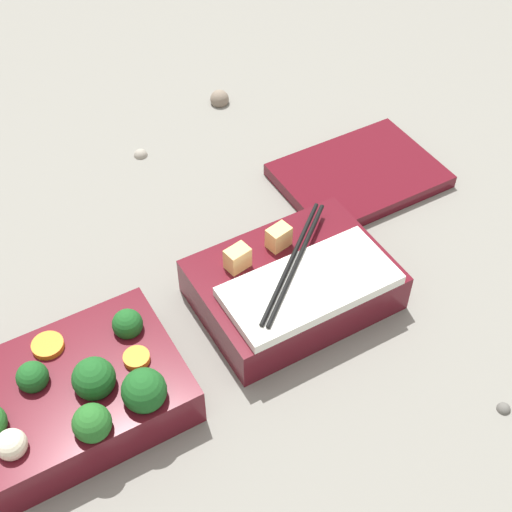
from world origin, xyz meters
The scene contains 7 objects.
ground_plane centered at (0.00, 0.00, 0.00)m, with size 3.00×3.00×0.00m, color slate.
bento_tray_vegetable centered at (-0.13, -0.01, 0.03)m, with size 0.22×0.16×0.08m.
bento_tray_rice centered at (0.13, 0.01, 0.03)m, with size 0.22×0.16×0.08m.
bento_lid centered at (0.32, 0.14, 0.01)m, with size 0.21×0.15×0.02m, color #510F19.
pebble_1 centered at (0.09, 0.34, 0.00)m, with size 0.02×0.02×0.02m, color gray.
pebble_2 centered at (0.24, -0.22, 0.00)m, with size 0.01×0.01×0.01m, color #595651.
pebble_3 centered at (0.25, 0.40, 0.01)m, with size 0.03×0.03×0.03m, color #7A6B5B.
Camera 1 is at (-0.17, -0.43, 0.64)m, focal length 50.00 mm.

